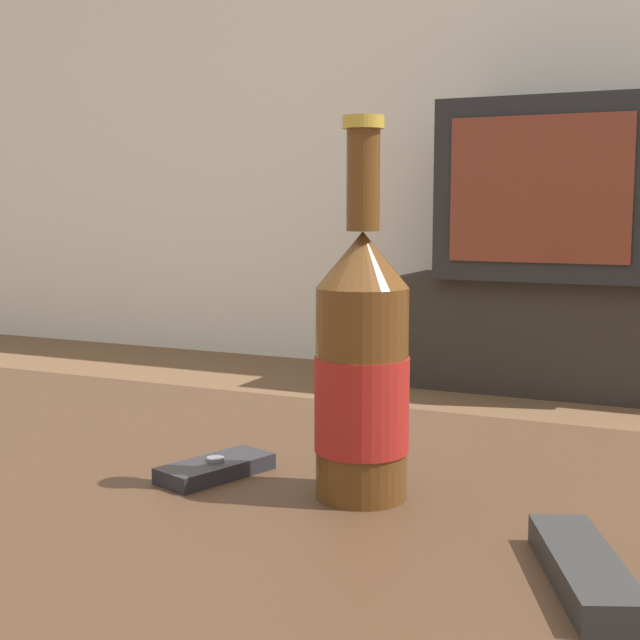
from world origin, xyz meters
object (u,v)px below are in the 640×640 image
at_px(beer_bottle, 362,369).
at_px(remote_control, 584,570).
at_px(tv_stand, 548,334).
at_px(cell_phone, 216,468).
at_px(television, 552,191).

height_order(beer_bottle, remote_control, beer_bottle).
distance_m(tv_stand, remote_control, 2.91).
relative_size(tv_stand, cell_phone, 9.70).
bearing_deg(beer_bottle, television, 97.45).
height_order(tv_stand, television, television).
height_order(cell_phone, remote_control, remote_control).
bearing_deg(tv_stand, television, -90.00).
height_order(television, remote_control, television).
bearing_deg(cell_phone, remote_control, 1.91).
xyz_separation_m(tv_stand, beer_bottle, (0.36, -2.75, 0.36)).
relative_size(beer_bottle, remote_control, 2.04).
distance_m(television, cell_phone, 2.77).
height_order(television, cell_phone, television).
relative_size(television, remote_control, 5.14).
bearing_deg(television, cell_phone, -85.37).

